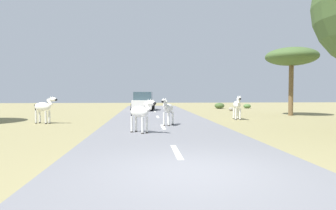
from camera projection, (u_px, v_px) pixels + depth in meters
name	position (u px, v px, depth m)	size (l,w,h in m)	color
ground_plane	(192.00, 173.00, 6.14)	(90.00, 90.00, 0.00)	#8E8456
road	(187.00, 172.00, 6.13)	(6.00, 64.00, 0.05)	slate
lane_markings	(195.00, 186.00, 5.13)	(0.16, 56.00, 0.01)	silver
zebra_0	(168.00, 109.00, 14.79)	(0.81, 1.41, 1.41)	silver
zebra_1	(237.00, 105.00, 18.54)	(0.54, 1.63, 1.54)	silver
zebra_2	(141.00, 112.00, 11.96)	(1.19, 1.20, 1.41)	silver
zebra_3	(44.00, 107.00, 16.12)	(1.51, 0.92, 1.52)	silver
car_0	(143.00, 102.00, 27.97)	(2.28, 4.47, 1.74)	white
tree_1	(292.00, 57.00, 21.76)	(3.79, 3.79, 5.06)	brown
bush_0	(247.00, 106.00, 32.34)	(0.81, 0.73, 0.49)	#4C7038
bush_1	(219.00, 106.00, 31.68)	(1.05, 0.95, 0.63)	#425B2D
rock_0	(231.00, 109.00, 27.70)	(0.49, 0.34, 0.35)	gray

